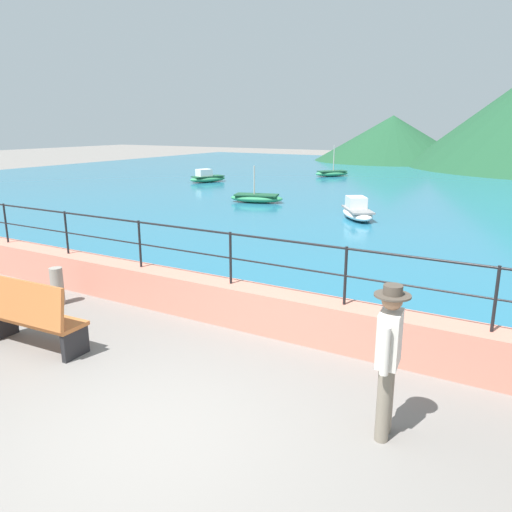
# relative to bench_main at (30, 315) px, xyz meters

# --- Properties ---
(ground_plane) EXTENTS (120.00, 120.00, 0.00)m
(ground_plane) POSITION_rel_bench_main_xyz_m (3.04, -0.75, -0.56)
(ground_plane) COLOR slate
(promenade_wall) EXTENTS (20.00, 0.56, 0.70)m
(promenade_wall) POSITION_rel_bench_main_xyz_m (3.04, 2.45, -0.21)
(promenade_wall) COLOR tan
(promenade_wall) RESTS_ON ground
(railing) EXTENTS (18.44, 0.04, 0.90)m
(railing) POSITION_rel_bench_main_xyz_m (3.04, 2.45, 0.77)
(railing) COLOR black
(railing) RESTS_ON promenade_wall
(lake_water) EXTENTS (64.00, 44.32, 0.06)m
(lake_water) POSITION_rel_bench_main_xyz_m (3.04, 25.09, -0.53)
(lake_water) COLOR #236B89
(lake_water) RESTS_ON ground
(hill_secondary) EXTENTS (14.28, 14.28, 4.12)m
(hill_secondary) POSITION_rel_bench_main_xyz_m (-6.59, 42.90, 1.50)
(hill_secondary) COLOR #1E4C2D
(hill_secondary) RESTS_ON ground
(bench_main) EXTENTS (1.73, 0.64, 1.13)m
(bench_main) POSITION_rel_bench_main_xyz_m (0.00, 0.00, 0.00)
(bench_main) COLOR #B76633
(bench_main) RESTS_ON ground
(person_walking) EXTENTS (0.38, 0.57, 1.75)m
(person_walking) POSITION_rel_bench_main_xyz_m (5.28, 0.51, 0.42)
(person_walking) COLOR slate
(person_walking) RESTS_ON ground
(bollard) EXTENTS (0.24, 0.24, 0.72)m
(bollard) POSITION_rel_bench_main_xyz_m (-1.32, 1.53, -0.20)
(bollard) COLOR gray
(bollard) RESTS_ON ground
(boat_1) EXTENTS (2.02, 2.41, 0.76)m
(boat_1) POSITION_rel_bench_main_xyz_m (0.68, 12.79, -0.23)
(boat_1) COLOR white
(boat_1) RESTS_ON lake_water
(boat_3) EXTENTS (1.75, 2.47, 0.76)m
(boat_3) POSITION_rel_bench_main_xyz_m (-10.83, 19.62, -0.23)
(boat_3) COLOR #338C59
(boat_3) RESTS_ON lake_water
(boat_4) EXTENTS (2.17, 2.34, 1.97)m
(boat_4) POSITION_rel_bench_main_xyz_m (-5.82, 26.50, -0.30)
(boat_4) COLOR #338C59
(boat_4) RESTS_ON lake_water
(boat_6) EXTENTS (2.46, 1.51, 1.57)m
(boat_6) POSITION_rel_bench_main_xyz_m (-4.36, 14.26, -0.30)
(boat_6) COLOR #338C59
(boat_6) RESTS_ON lake_water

